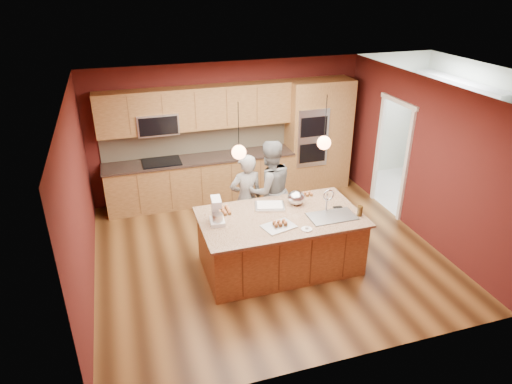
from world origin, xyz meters
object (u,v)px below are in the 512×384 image
object	(u,v)px
mixing_bowl	(296,198)
person_left	(246,198)
island	(281,241)
stand_mixer	(217,213)
person_right	(269,190)

from	to	relation	value
mixing_bowl	person_left	bearing A→B (deg)	134.93
island	mixing_bowl	xyz separation A→B (m)	(0.35, 0.30, 0.55)
mixing_bowl	stand_mixer	bearing A→B (deg)	-170.78
mixing_bowl	person_right	bearing A→B (deg)	109.91
person_right	mixing_bowl	size ratio (longest dim) A/B	6.45
person_left	person_right	size ratio (longest dim) A/B	0.89
person_left	person_right	xyz separation A→B (m)	(0.41, 0.00, 0.10)
island	mixing_bowl	bearing A→B (deg)	40.85
person_left	island	bearing A→B (deg)	102.16
person_right	mixing_bowl	bearing A→B (deg)	102.91
island	person_left	world-z (taller)	person_left
person_left	mixing_bowl	bearing A→B (deg)	130.19
stand_mixer	person_right	bearing A→B (deg)	44.41
island	person_left	bearing A→B (deg)	106.90
person_left	stand_mixer	bearing A→B (deg)	46.14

